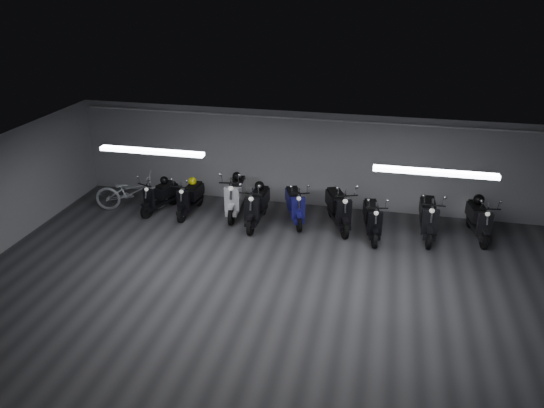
% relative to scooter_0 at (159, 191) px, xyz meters
% --- Properties ---
extents(floor, '(14.00, 10.00, 0.01)m').
position_rel_scooter_0_xyz_m(floor, '(4.17, -3.60, -0.62)').
color(floor, '#353537').
rests_on(floor, ground).
extents(ceiling, '(14.00, 10.00, 0.01)m').
position_rel_scooter_0_xyz_m(ceiling, '(4.17, -3.60, 2.19)').
color(ceiling, gray).
rests_on(ceiling, ground).
extents(back_wall, '(14.00, 0.01, 2.80)m').
position_rel_scooter_0_xyz_m(back_wall, '(4.17, 1.40, 0.78)').
color(back_wall, '#98989A').
rests_on(back_wall, ground).
extents(fluor_strip_left, '(2.40, 0.18, 0.08)m').
position_rel_scooter_0_xyz_m(fluor_strip_left, '(1.17, -2.60, 2.12)').
color(fluor_strip_left, white).
rests_on(fluor_strip_left, ceiling).
extents(fluor_strip_right, '(2.40, 0.18, 0.08)m').
position_rel_scooter_0_xyz_m(fluor_strip_right, '(7.17, -2.60, 2.12)').
color(fluor_strip_right, white).
rests_on(fluor_strip_right, ceiling).
extents(conduit, '(13.60, 0.05, 0.05)m').
position_rel_scooter_0_xyz_m(conduit, '(4.17, 1.32, 2.00)').
color(conduit, white).
rests_on(conduit, back_wall).
extents(scooter_0, '(1.08, 1.75, 1.24)m').
position_rel_scooter_0_xyz_m(scooter_0, '(0.00, 0.00, 0.00)').
color(scooter_0, black).
rests_on(scooter_0, floor).
extents(scooter_1, '(0.69, 1.76, 1.29)m').
position_rel_scooter_0_xyz_m(scooter_1, '(0.91, 0.02, 0.03)').
color(scooter_1, black).
rests_on(scooter_1, floor).
extents(scooter_2, '(0.87, 2.07, 1.50)m').
position_rel_scooter_0_xyz_m(scooter_2, '(2.17, 0.29, 0.13)').
color(scooter_2, silver).
rests_on(scooter_2, floor).
extents(scooter_3, '(0.69, 1.96, 1.45)m').
position_rel_scooter_0_xyz_m(scooter_3, '(2.93, -0.22, 0.11)').
color(scooter_3, black).
rests_on(scooter_3, floor).
extents(scooter_4, '(1.20, 1.90, 1.34)m').
position_rel_scooter_0_xyz_m(scooter_4, '(3.91, 0.17, 0.05)').
color(scooter_4, navy).
rests_on(scooter_4, floor).
extents(scooter_5, '(1.33, 2.08, 1.47)m').
position_rel_scooter_0_xyz_m(scooter_5, '(5.10, 0.09, 0.12)').
color(scooter_5, black).
rests_on(scooter_5, floor).
extents(scooter_7, '(0.90, 1.86, 1.33)m').
position_rel_scooter_0_xyz_m(scooter_7, '(6.02, -0.27, 0.05)').
color(scooter_7, black).
rests_on(scooter_7, floor).
extents(scooter_8, '(0.70, 1.97, 1.46)m').
position_rel_scooter_0_xyz_m(scooter_8, '(7.42, 0.03, 0.11)').
color(scooter_8, black).
rests_on(scooter_8, floor).
extents(scooter_9, '(0.86, 1.86, 1.33)m').
position_rel_scooter_0_xyz_m(scooter_9, '(8.70, 0.27, 0.05)').
color(scooter_9, black).
rests_on(scooter_9, floor).
extents(bicycle, '(2.16, 1.23, 1.32)m').
position_rel_scooter_0_xyz_m(bicycle, '(-0.85, -0.05, 0.04)').
color(bicycle, silver).
rests_on(bicycle, floor).
extents(helmet_0, '(0.23, 0.23, 0.23)m').
position_rel_scooter_0_xyz_m(helmet_0, '(0.93, 0.26, 0.30)').
color(helmet_0, yellow).
rests_on(helmet_0, scooter_1).
extents(helmet_1, '(0.25, 0.25, 0.25)m').
position_rel_scooter_0_xyz_m(helmet_1, '(2.15, 0.56, 0.43)').
color(helmet_1, black).
rests_on(helmet_1, scooter_2).
extents(helmet_2, '(0.24, 0.24, 0.24)m').
position_rel_scooter_0_xyz_m(helmet_2, '(0.08, 0.22, 0.27)').
color(helmet_2, black).
rests_on(helmet_2, scooter_0).
extents(helmet_3, '(0.27, 0.27, 0.27)m').
position_rel_scooter_0_xyz_m(helmet_3, '(2.94, 0.05, 0.41)').
color(helmet_3, black).
rests_on(helmet_3, scooter_3).
extents(helmet_4, '(0.29, 0.29, 0.29)m').
position_rel_scooter_0_xyz_m(helmet_4, '(8.66, 0.52, 0.35)').
color(helmet_4, black).
rests_on(helmet_4, scooter_9).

